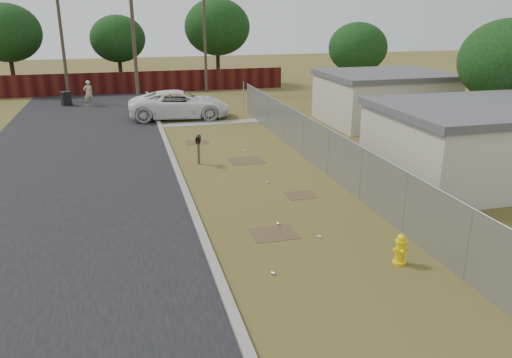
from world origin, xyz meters
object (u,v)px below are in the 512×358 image
object	(u,v)px
mailbox	(198,142)
pedestrian	(88,93)
pickup_truck	(180,104)
fire_hydrant	(401,249)
trash_bin	(66,98)

from	to	relation	value
mailbox	pedestrian	distance (m)	17.60
pickup_truck	fire_hydrant	bearing A→B (deg)	-164.67
fire_hydrant	trash_bin	bearing A→B (deg)	111.44
fire_hydrant	mailbox	world-z (taller)	mailbox
pickup_truck	pedestrian	size ratio (longest dim) A/B	3.47
mailbox	trash_bin	distance (m)	18.74
fire_hydrant	pickup_truck	distance (m)	21.62
pedestrian	fire_hydrant	bearing A→B (deg)	88.18
trash_bin	mailbox	bearing A→B (deg)	-67.58
mailbox	pedestrian	world-z (taller)	pedestrian
fire_hydrant	trash_bin	world-z (taller)	trash_bin
mailbox	pedestrian	bearing A→B (deg)	108.20
pickup_truck	mailbox	bearing A→B (deg)	-176.20
fire_hydrant	pedestrian	xyz separation A→B (m)	(-9.39, 27.51, 0.50)
fire_hydrant	mailbox	bearing A→B (deg)	109.84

